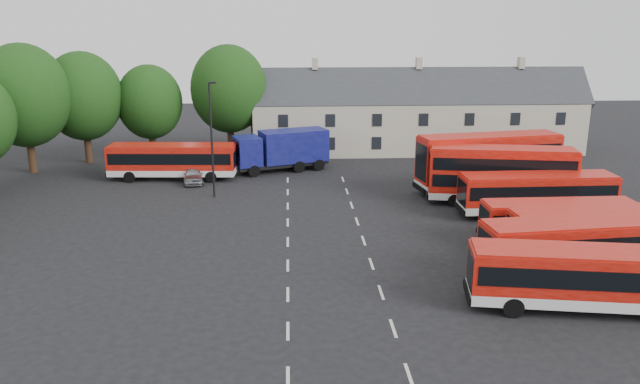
{
  "coord_description": "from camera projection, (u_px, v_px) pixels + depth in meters",
  "views": [
    {
      "loc": [
        0.19,
        -36.46,
        14.3
      ],
      "look_at": [
        2.33,
        6.15,
        2.2
      ],
      "focal_mm": 35.0,
      "sensor_mm": 36.0,
      "label": 1
    }
  ],
  "objects": [
    {
      "name": "bus_row_a",
      "position": [
        587.0,
        275.0,
        30.86
      ],
      "size": [
        11.69,
        4.41,
        3.23
      ],
      "rotation": [
        0.0,
        0.0,
        -0.16
      ],
      "color": "silver",
      "rests_on": "ground"
    },
    {
      "name": "treeline",
      "position": [
        50.0,
        106.0,
        54.71
      ],
      "size": [
        29.92,
        32.59,
        12.01
      ],
      "color": "black",
      "rests_on": "ground"
    },
    {
      "name": "ground",
      "position": [
        288.0,
        253.0,
        38.93
      ],
      "size": [
        140.0,
        140.0,
        0.0
      ],
      "primitive_type": "plane",
      "color": "black",
      "rests_on": "ground"
    },
    {
      "name": "bus_row_e",
      "position": [
        537.0,
        191.0,
        45.63
      ],
      "size": [
        11.3,
        2.79,
        3.19
      ],
      "rotation": [
        0.0,
        0.0,
        0.02
      ],
      "color": "silver",
      "rests_on": "ground"
    },
    {
      "name": "bus_row_c",
      "position": [
        593.0,
        228.0,
        38.18
      ],
      "size": [
        10.51,
        3.3,
        2.92
      ],
      "rotation": [
        0.0,
        0.0,
        0.09
      ],
      "color": "silver",
      "rests_on": "ground"
    },
    {
      "name": "lamppost",
      "position": [
        212.0,
        137.0,
        49.63
      ],
      "size": [
        0.65,
        0.31,
        9.36
      ],
      "rotation": [
        0.0,
        0.0,
        -0.14
      ],
      "color": "black",
      "rests_on": "ground"
    },
    {
      "name": "silver_car",
      "position": [
        193.0,
        174.0,
        55.31
      ],
      "size": [
        2.26,
        4.38,
        1.43
      ],
      "primitive_type": "imported",
      "rotation": [
        0.0,
        0.0,
        0.14
      ],
      "color": "#ABADB3",
      "rests_on": "ground"
    },
    {
      "name": "bus_north",
      "position": [
        172.0,
        159.0,
        55.99
      ],
      "size": [
        11.42,
        3.21,
        3.19
      ],
      "rotation": [
        0.0,
        0.0,
        -0.05
      ],
      "color": "silver",
      "rests_on": "ground"
    },
    {
      "name": "bus_row_b",
      "position": [
        583.0,
        243.0,
        35.11
      ],
      "size": [
        11.74,
        3.74,
        3.26
      ],
      "rotation": [
        0.0,
        0.0,
        0.1
      ],
      "color": "silver",
      "rests_on": "ground"
    },
    {
      "name": "bus_dd_south",
      "position": [
        501.0,
        172.0,
        48.39
      ],
      "size": [
        11.36,
        4.35,
        4.55
      ],
      "rotation": [
        0.0,
        0.0,
        -0.17
      ],
      "color": "silver",
      "rests_on": "ground"
    },
    {
      "name": "bus_dd_north",
      "position": [
        488.0,
        160.0,
        51.73
      ],
      "size": [
        12.21,
        4.69,
        4.89
      ],
      "rotation": [
        0.0,
        0.0,
        0.17
      ],
      "color": "silver",
      "rests_on": "ground"
    },
    {
      "name": "terrace_houses",
      "position": [
        417.0,
        116.0,
        67.37
      ],
      "size": [
        35.7,
        7.13,
        10.06
      ],
      "color": "beige",
      "rests_on": "ground"
    },
    {
      "name": "lane_markings",
      "position": [
        326.0,
        241.0,
        40.97
      ],
      "size": [
        5.15,
        33.8,
        0.01
      ],
      "color": "beige",
      "rests_on": "ground"
    },
    {
      "name": "bus_row_d",
      "position": [
        559.0,
        218.0,
        40.3
      ],
      "size": [
        9.92,
        2.42,
        2.8
      ],
      "rotation": [
        0.0,
        0.0,
        0.01
      ],
      "color": "silver",
      "rests_on": "ground"
    },
    {
      "name": "box_truck",
      "position": [
        283.0,
        149.0,
        59.02
      ],
      "size": [
        9.21,
        5.55,
        3.85
      ],
      "rotation": [
        0.0,
        0.0,
        0.34
      ],
      "color": "black",
      "rests_on": "ground"
    }
  ]
}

